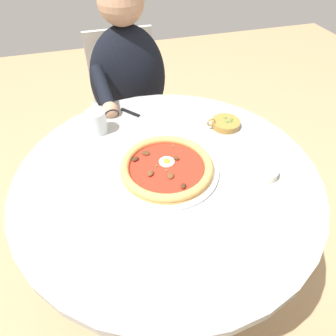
# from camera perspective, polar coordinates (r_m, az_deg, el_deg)

# --- Properties ---
(ground_plane) EXTENTS (6.00, 6.00, 0.02)m
(ground_plane) POSITION_cam_1_polar(r_m,az_deg,el_deg) (1.58, -0.10, -20.34)
(ground_plane) COLOR tan
(dining_table) EXTENTS (0.99, 0.99, 0.73)m
(dining_table) POSITION_cam_1_polar(r_m,az_deg,el_deg) (1.07, -0.14, -6.33)
(dining_table) COLOR #999993
(dining_table) RESTS_ON ground
(pizza_on_plate) EXTENTS (0.34, 0.34, 0.04)m
(pizza_on_plate) POSITION_cam_1_polar(r_m,az_deg,el_deg) (0.96, -0.26, 0.11)
(pizza_on_plate) COLOR white
(pizza_on_plate) RESTS_ON dining_table
(water_glass) EXTENTS (0.07, 0.07, 0.09)m
(water_glass) POSITION_cam_1_polar(r_m,az_deg,el_deg) (1.14, -13.52, 8.49)
(water_glass) COLOR silver
(water_glass) RESTS_ON dining_table
(steak_knife) EXTENTS (0.14, 0.16, 0.01)m
(steak_knife) POSITION_cam_1_polar(r_m,az_deg,el_deg) (1.23, -6.33, 10.18)
(steak_knife) COLOR silver
(steak_knife) RESTS_ON dining_table
(ramekin_capers) EXTENTS (0.08, 0.08, 0.03)m
(ramekin_capers) POSITION_cam_1_polar(r_m,az_deg,el_deg) (0.99, 18.19, -0.74)
(ramekin_capers) COLOR white
(ramekin_capers) RESTS_ON dining_table
(olive_pan) EXTENTS (0.13, 0.11, 0.05)m
(olive_pan) POSITION_cam_1_polar(r_m,az_deg,el_deg) (1.17, 11.01, 8.44)
(olive_pan) COLOR olive
(olive_pan) RESTS_ON dining_table
(diner_person) EXTENTS (0.37, 0.49, 1.16)m
(diner_person) POSITION_cam_1_polar(r_m,az_deg,el_deg) (1.63, -6.96, 10.45)
(diner_person) COLOR #282833
(diner_person) RESTS_ON ground
(cafe_chair_diner) EXTENTS (0.40, 0.41, 0.88)m
(cafe_chair_diner) POSITION_cam_1_polar(r_m,az_deg,el_deg) (1.75, -7.83, 13.15)
(cafe_chair_diner) COLOR beige
(cafe_chair_diner) RESTS_ON ground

